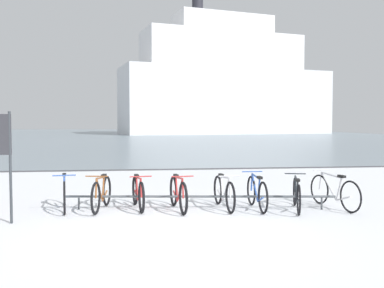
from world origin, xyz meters
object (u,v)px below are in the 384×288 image
at_px(bicycle_4, 224,193).
at_px(bicycle_6, 297,194).
at_px(bicycle_7, 334,192).
at_px(bicycle_5, 257,193).
at_px(bicycle_0, 64,193).
at_px(bicycle_2, 138,193).
at_px(bicycle_3, 178,194).
at_px(ferry_ship, 225,85).
at_px(bicycle_1, 102,193).

bearing_deg(bicycle_4, bicycle_6, -13.41).
bearing_deg(bicycle_6, bicycle_4, 166.59).
bearing_deg(bicycle_7, bicycle_5, 176.94).
bearing_deg(bicycle_0, bicycle_2, -2.24).
bearing_deg(bicycle_3, bicycle_7, -3.22).
distance_m(bicycle_0, bicycle_3, 2.44).
height_order(bicycle_0, bicycle_5, bicycle_0).
height_order(bicycle_0, bicycle_4, bicycle_0).
bearing_deg(bicycle_2, ferry_ship, 76.72).
height_order(bicycle_1, bicycle_2, bicycle_1).
height_order(bicycle_3, bicycle_4, bicycle_3).
relative_size(bicycle_1, bicycle_3, 0.97).
bearing_deg(ferry_ship, bicycle_0, -104.64).
bearing_deg(bicycle_1, bicycle_0, 172.52).
xyz_separation_m(bicycle_5, bicycle_6, (0.81, -0.21, -0.01)).
xyz_separation_m(bicycle_7, ferry_ship, (10.56, 63.22, 7.89)).
height_order(bicycle_3, ferry_ship, ferry_ship).
height_order(bicycle_0, bicycle_7, bicycle_0).
distance_m(bicycle_7, ferry_ship, 64.57).
relative_size(bicycle_4, bicycle_6, 1.05).
bearing_deg(bicycle_6, bicycle_2, 170.10).
bearing_deg(bicycle_3, bicycle_6, -7.08).
relative_size(bicycle_1, ferry_ship, 0.04).
xyz_separation_m(bicycle_2, bicycle_6, (3.36, -0.59, -0.01)).
height_order(bicycle_4, bicycle_5, bicycle_5).
distance_m(bicycle_1, bicycle_2, 0.78).
bearing_deg(ferry_ship, bicycle_6, -100.25).
distance_m(bicycle_2, bicycle_6, 3.41).
height_order(bicycle_7, ferry_ship, ferry_ship).
bearing_deg(bicycle_1, bicycle_4, -4.01).
height_order(bicycle_5, bicycle_7, bicycle_7).
xyz_separation_m(bicycle_5, bicycle_7, (1.71, -0.09, 0.01)).
bearing_deg(bicycle_1, bicycle_7, -4.81).
height_order(bicycle_1, ferry_ship, ferry_ship).
relative_size(bicycle_2, bicycle_6, 1.01).
bearing_deg(ferry_ship, bicycle_3, -102.49).
distance_m(bicycle_0, bicycle_1, 0.79).
xyz_separation_m(bicycle_2, ferry_ship, (14.81, 62.75, 7.90)).
height_order(bicycle_1, bicycle_6, bicycle_1).
distance_m(bicycle_0, bicycle_6, 4.97).
distance_m(bicycle_0, bicycle_7, 5.85).
distance_m(bicycle_1, bicycle_5, 3.34).
distance_m(bicycle_1, bicycle_6, 4.17).
bearing_deg(bicycle_0, bicycle_1, -7.48).
xyz_separation_m(bicycle_6, bicycle_7, (0.90, 0.12, 0.02)).
relative_size(bicycle_1, bicycle_6, 1.00).
bearing_deg(bicycle_4, bicycle_1, 175.99).
xyz_separation_m(bicycle_2, bicycle_3, (0.85, -0.27, 0.01)).
bearing_deg(bicycle_2, bicycle_7, -6.25).
bearing_deg(bicycle_0, bicycle_7, -5.18).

